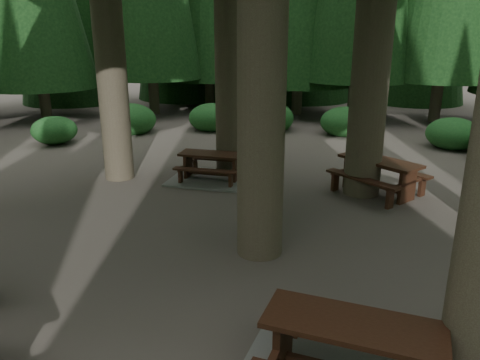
% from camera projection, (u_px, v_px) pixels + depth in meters
% --- Properties ---
extents(ground, '(80.00, 80.00, 0.00)m').
position_uv_depth(ground, '(216.00, 250.00, 8.88)').
color(ground, '#504741').
rests_on(ground, ground).
extents(picnic_table_c, '(2.34, 1.97, 0.76)m').
position_uv_depth(picnic_table_c, '(212.00, 171.00, 12.99)').
color(picnic_table_c, gray).
rests_on(picnic_table_c, ground).
extents(picnic_table_d, '(2.63, 2.52, 0.89)m').
position_uv_depth(picnic_table_d, '(379.00, 171.00, 11.80)').
color(picnic_table_d, '#331A0F').
rests_on(picnic_table_d, ground).
extents(shrub_ring, '(23.86, 24.64, 1.49)m').
position_uv_depth(shrub_ring, '(262.00, 221.00, 9.23)').
color(shrub_ring, '#1E5723').
rests_on(shrub_ring, ground).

